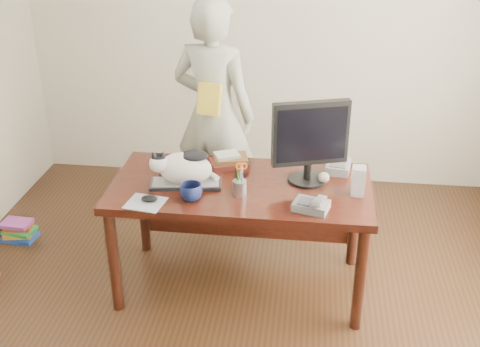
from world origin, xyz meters
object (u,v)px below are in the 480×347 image
cat (183,167)px  coffee_mug (191,192)px  phone (312,205)px  calculator (338,167)px  keyboard (186,184)px  book_stack (229,160)px  person (214,115)px  speaker (358,181)px  desk (242,199)px  mouse (149,199)px  pen_cup (240,186)px  baseball (324,178)px  book_pile_b (19,230)px  monitor (310,138)px

cat → coffee_mug: cat is taller
phone → calculator: bearing=88.8°
cat → keyboard: bearing=8.4°
book_stack → person: size_ratio=0.16×
keyboard → speaker: 1.04m
desk → speaker: 0.75m
person → mouse: bearing=96.0°
pen_cup → desk: bearing=92.3°
desk → baseball: size_ratio=22.53×
coffee_mug → book_pile_b: bearing=158.3°
desk → pen_cup: 0.29m
book_stack → person: person is taller
mouse → person: 1.16m
book_stack → book_pile_b: book_stack is taller
desk → book_pile_b: 1.82m
cat → calculator: 1.00m
book_stack → speaker: bearing=-38.8°
person → cat: bearing=103.2°
speaker → monitor: bearing=161.0°
baseball → phone: bearing=-100.9°
baseball → person: 1.12m
book_stack → phone: bearing=-62.1°
monitor → baseball: bearing=-13.0°
phone → keyboard: bearing=-179.5°
phone → book_pile_b: (-2.16, 0.61, -0.71)m
person → phone: bearing=139.3°
pen_cup → phone: pen_cup is taller
monitor → book_pile_b: (-2.13, 0.27, -0.98)m
desk → calculator: calculator is taller
keyboard → book_pile_b: (-1.39, 0.40, -0.69)m
keyboard → desk: bearing=13.8°
keyboard → phone: size_ratio=2.01×
person → monitor: bearing=148.1°
calculator → mouse: bearing=-145.6°
keyboard → calculator: size_ratio=2.10×
speaker → cat: bearing=-176.5°
mouse → book_stack: size_ratio=0.37×
cat → mouse: bearing=-131.8°
baseball → keyboard: bearing=-170.7°
pen_cup → coffee_mug: size_ratio=1.63×
desk → calculator: size_ratio=7.45×
baseball → calculator: size_ratio=0.33×
pen_cup → person: 1.04m
speaker → book_pile_b: (-2.42, 0.39, -0.77)m
mouse → coffee_mug: 0.25m
coffee_mug → calculator: coffee_mug is taller
coffee_mug → monitor: bearing=24.5°
person → desk: bearing=127.2°
keyboard → calculator: bearing=11.6°
baseball → speaker: bearing=-32.1°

